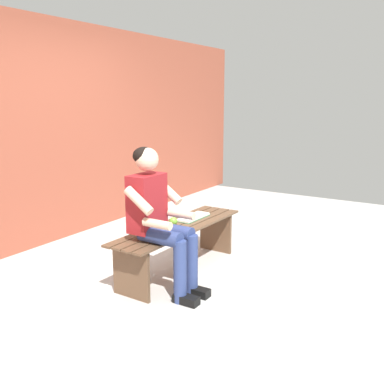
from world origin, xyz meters
name	(u,v)px	position (x,y,z in m)	size (l,w,h in m)	color
ground_plane	(220,352)	(1.00, 1.00, -0.02)	(10.00, 7.00, 0.04)	#B2B2AD
brick_wall	(3,136)	(0.50, -1.90, 1.29)	(9.50, 0.24, 2.57)	#9E4C38
bench_near	(179,237)	(0.00, 0.00, 0.35)	(1.66, 0.47, 0.47)	brown
person_seated	(159,214)	(0.46, 0.10, 0.70)	(0.50, 0.69, 1.27)	maroon
apple	(173,221)	(0.02, -0.05, 0.51)	(0.08, 0.08, 0.08)	#72B738
book_open	(193,217)	(-0.30, -0.02, 0.48)	(0.42, 0.17, 0.02)	white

